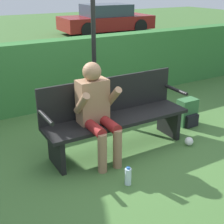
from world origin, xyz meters
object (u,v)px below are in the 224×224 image
object	(u,v)px
water_bottle	(128,176)
person_seated	(96,108)
backpack	(187,113)
signpost	(94,27)
parked_car	(106,19)
park_bench	(115,114)

from	to	relation	value
water_bottle	person_seated	bearing A→B (deg)	91.75
person_seated	backpack	size ratio (longest dim) A/B	2.91
backpack	signpost	size ratio (longest dim) A/B	0.16
water_bottle	signpost	world-z (taller)	signpost
person_seated	backpack	bearing A→B (deg)	5.96
backpack	parked_car	xyz separation A→B (m)	(3.68, 9.19, 0.39)
park_bench	backpack	distance (m)	1.40
person_seated	signpost	xyz separation A→B (m)	(0.54, 1.09, 0.80)
person_seated	signpost	world-z (taller)	signpost
person_seated	water_bottle	bearing A→B (deg)	-88.25
person_seated	signpost	size ratio (longest dim) A/B	0.47
park_bench	person_seated	world-z (taller)	person_seated
park_bench	signpost	world-z (taller)	signpost
signpost	water_bottle	bearing A→B (deg)	-106.14
signpost	parked_car	world-z (taller)	signpost
person_seated	water_bottle	world-z (taller)	person_seated
parked_car	person_seated	bearing A→B (deg)	-117.13
backpack	parked_car	world-z (taller)	parked_car
park_bench	water_bottle	xyz separation A→B (m)	(-0.32, -0.83, -0.38)
park_bench	parked_car	distance (m)	10.52
park_bench	backpack	size ratio (longest dim) A/B	4.67
park_bench	backpack	xyz separation A→B (m)	(1.37, 0.05, -0.28)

